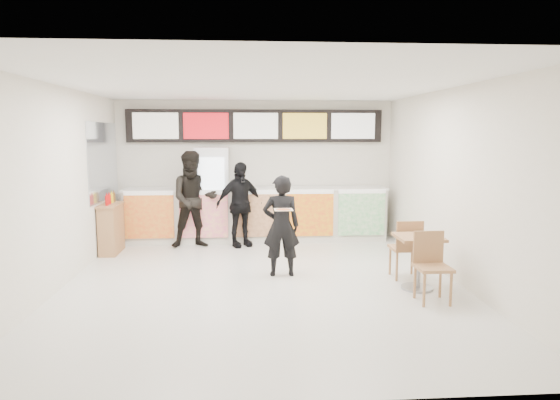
{
  "coord_description": "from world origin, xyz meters",
  "views": [
    {
      "loc": [
        -0.26,
        -7.47,
        2.3
      ],
      "look_at": [
        0.37,
        1.2,
        1.13
      ],
      "focal_mm": 32.0,
      "sensor_mm": 36.0,
      "label": 1
    }
  ],
  "objects": [
    {
      "name": "customer_main",
      "position": [
        0.33,
        0.39,
        0.82
      ],
      "size": [
        0.6,
        0.4,
        1.63
      ],
      "primitive_type": "imported",
      "rotation": [
        0.0,
        0.0,
        3.15
      ],
      "color": "black",
      "rests_on": "floor"
    },
    {
      "name": "ceiling",
      "position": [
        0.0,
        0.0,
        3.0
      ],
      "size": [
        7.0,
        7.0,
        0.0
      ],
      "primitive_type": "plane",
      "rotation": [
        3.14,
        0.0,
        0.0
      ],
      "color": "white",
      "rests_on": "wall_back"
    },
    {
      "name": "customer_left",
      "position": [
        -1.27,
        2.55,
        0.97
      ],
      "size": [
        1.05,
        0.88,
        1.95
      ],
      "primitive_type": "imported",
      "rotation": [
        0.0,
        0.0,
        0.17
      ],
      "color": "black",
      "rests_on": "floor"
    },
    {
      "name": "service_counter",
      "position": [
        0.0,
        3.09,
        0.57
      ],
      "size": [
        5.56,
        0.77,
        1.14
      ],
      "color": "silver",
      "rests_on": "floor"
    },
    {
      "name": "wall_back",
      "position": [
        0.0,
        3.5,
        1.5
      ],
      "size": [
        6.0,
        0.0,
        6.0
      ],
      "primitive_type": "plane",
      "rotation": [
        1.57,
        0.0,
        0.0
      ],
      "color": "silver",
      "rests_on": "floor"
    },
    {
      "name": "floor",
      "position": [
        0.0,
        0.0,
        0.0
      ],
      "size": [
        7.0,
        7.0,
        0.0
      ],
      "primitive_type": "plane",
      "color": "beige",
      "rests_on": "ground"
    },
    {
      "name": "wall_right",
      "position": [
        3.0,
        0.0,
        1.5
      ],
      "size": [
        0.0,
        7.0,
        7.0
      ],
      "primitive_type": "plane",
      "rotation": [
        1.57,
        0.0,
        -1.57
      ],
      "color": "silver",
      "rests_on": "floor"
    },
    {
      "name": "mirror_panel",
      "position": [
        -2.99,
        2.45,
        1.75
      ],
      "size": [
        0.01,
        2.0,
        1.5
      ],
      "primitive_type": "cube",
      "color": "#B2B7BF",
      "rests_on": "wall_left"
    },
    {
      "name": "pizza_slice",
      "position": [
        0.33,
        -0.06,
        1.16
      ],
      "size": [
        0.36,
        0.36,
        0.02
      ],
      "color": "beige",
      "rests_on": "customer_main"
    },
    {
      "name": "drinks_fridge",
      "position": [
        -0.93,
        3.11,
        1.0
      ],
      "size": [
        0.7,
        0.67,
        2.0
      ],
      "color": "white",
      "rests_on": "floor"
    },
    {
      "name": "wall_left",
      "position": [
        -3.0,
        0.0,
        1.5
      ],
      "size": [
        0.0,
        7.0,
        7.0
      ],
      "primitive_type": "plane",
      "rotation": [
        1.57,
        0.0,
        1.57
      ],
      "color": "silver",
      "rests_on": "floor"
    },
    {
      "name": "cafe_table",
      "position": [
        2.29,
        -0.47,
        0.56
      ],
      "size": [
        0.64,
        1.63,
        0.95
      ],
      "rotation": [
        0.0,
        0.0,
        0.0
      ],
      "color": "#B67D53",
      "rests_on": "floor"
    },
    {
      "name": "condiment_ledge",
      "position": [
        -2.82,
        2.16,
        0.49
      ],
      "size": [
        0.35,
        0.85,
        1.14
      ],
      "color": "#B67D53",
      "rests_on": "floor"
    },
    {
      "name": "customer_mid",
      "position": [
        -0.36,
        2.55,
        0.86
      ],
      "size": [
        1.09,
        0.81,
        1.72
      ],
      "primitive_type": "imported",
      "rotation": [
        0.0,
        0.0,
        0.44
      ],
      "color": "black",
      "rests_on": "floor"
    },
    {
      "name": "menu_board",
      "position": [
        0.0,
        3.41,
        2.45
      ],
      "size": [
        5.5,
        0.14,
        0.7
      ],
      "color": "black",
      "rests_on": "wall_back"
    }
  ]
}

